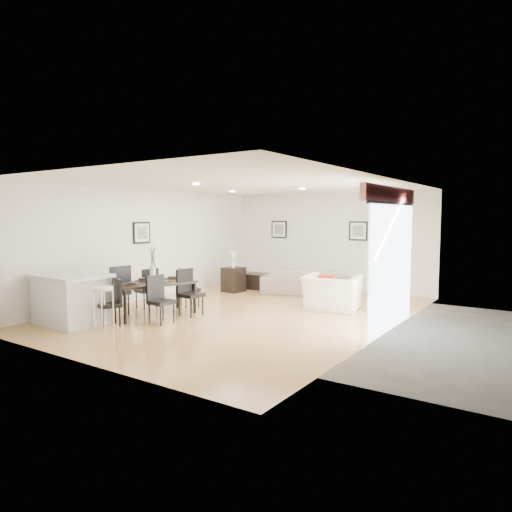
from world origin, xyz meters
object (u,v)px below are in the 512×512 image
Objects in this scene: armchair at (332,293)px; dining_chair_head at (113,299)px; coffee_table at (254,281)px; kitchen_island at (72,299)px; bar_stool at (103,293)px; dining_table at (153,285)px; dining_chair_foot at (187,285)px; dining_chair_enear at (159,296)px; dining_chair_wfar at (148,286)px; side_table at (233,279)px; dining_chair_wnear at (118,288)px; sofa at (306,282)px; dining_chair_efar at (188,289)px.

armchair is 1.32× the size of dining_chair_head.
coffee_table is 5.55m from kitchen_island.
armchair is 1.48× the size of bar_stool.
dining_table is 1.31× the size of kitchen_island.
coffee_table is (-3.13, 1.54, -0.17)m from armchair.
dining_chair_enear is at bearing 139.55° from dining_chair_foot.
dining_chair_foot is (0.56, 0.64, -0.02)m from dining_chair_wfar.
dining_chair_foot reaches higher than coffee_table.
armchair reaches higher than coffee_table.
dining_chair_enear reaches higher than side_table.
dining_chair_head is at bearing 115.63° from bar_stool.
dining_chair_enear is at bearing -78.96° from coffee_table.
dining_chair_foot is (-0.03, 1.04, -0.14)m from dining_table.
dining_chair_wnear is at bearing 128.94° from bar_stool.
sofa is 4.52m from dining_chair_enear.
dining_chair_foot is at bearing 27.83° from dining_chair_enear.
dining_chair_efar is (1.17, 0.02, 0.03)m from dining_chair_wfar.
dining_table is 1.91× the size of dining_chair_efar.
dining_chair_head is (0.61, -0.61, -0.09)m from dining_chair_wnear.
dining_chair_wfar is 0.85m from dining_chair_foot.
sofa reaches higher than coffee_table.
dining_chair_foot is at bearing 148.64° from dining_chair_wfar.
bar_stool is (0.23, -2.43, 0.19)m from dining_chair_foot.
dining_chair_efar reaches higher than dining_chair_foot.
dining_chair_enear is (-0.87, -4.43, 0.18)m from sofa.
armchair is at bearing 50.13° from kitchen_island.
dining_chair_wfar is 0.94× the size of dining_chair_efar.
bar_stool is at bearing -40.65° from dining_chair_head.
dining_chair_foot is 0.62× the size of kitchen_island.
kitchen_island is (-0.46, -5.52, 0.27)m from coffee_table.
sofa is at bearing -8.61° from dining_chair_efar.
dining_chair_efar is at bearing 161.31° from dining_chair_foot.
kitchen_island is (-0.78, -0.35, -0.01)m from dining_chair_head.
dining_chair_enear is 3.84m from side_table.
side_table is (-0.98, 3.70, -0.18)m from dining_chair_enear.
dining_chair_head is 1.32× the size of side_table.
kitchen_island reaches higher than dining_chair_head.
sofa is 2.51× the size of dining_chair_enear.
sofa is at bearing -3.58° from coffee_table.
sofa is 1.97× the size of armchair.
dining_table is (-2.84, -2.59, 0.25)m from armchair.
bar_stool is (0.59, -4.68, 0.34)m from side_table.
dining_chair_foot is at bearing 95.42° from bar_stool.
sofa is 2.56× the size of dining_chair_wfar.
bar_stool reaches higher than armchair.
bar_stool is (0.94, 0.00, 0.19)m from kitchen_island.
kitchen_island is at bearing -1.29° from dining_chair_wnear.
armchair is 0.63× the size of dining_table.
dining_chair_wnear is at bearing 82.26° from kitchen_island.
dining_chair_foot is (-0.62, 1.45, -0.02)m from dining_chair_enear.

